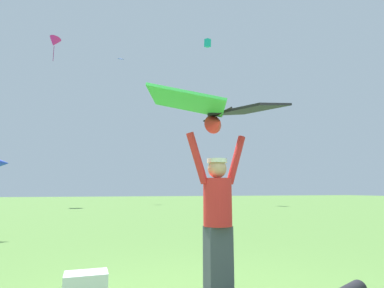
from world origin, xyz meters
TOP-DOWN VIEW (x-y plane):
  - kite_flyer_person at (0.16, 0.22)m, footprint 0.81×0.37m
  - held_stunt_kite at (0.17, 0.14)m, footprint 1.94×1.11m
  - distant_kite_teal_mid_left at (9.31, 25.12)m, footprint 0.72×0.84m
  - distant_kite_blue_mid_right at (0.71, 29.80)m, footprint 0.89×0.87m
  - distant_kite_magenta_high_right at (-5.66, 26.33)m, footprint 1.21×1.17m
  - cooler_box at (-1.30, 0.68)m, footprint 0.49×0.33m
  - marker_flag at (-3.73, 6.29)m, footprint 0.30×0.24m

SIDE VIEW (x-z plane):
  - cooler_box at x=-1.30m, z-range 0.00..0.30m
  - kite_flyer_person at x=0.16m, z-range -0.02..1.90m
  - marker_flag at x=-3.73m, z-range 0.77..2.86m
  - held_stunt_kite at x=0.17m, z-range 2.00..2.42m
  - distant_kite_magenta_high_right at x=-5.66m, z-range 13.84..16.30m
  - distant_kite_blue_mid_right at x=0.71m, z-range 15.61..15.94m
  - distant_kite_teal_mid_left at x=9.31m, z-range 16.18..17.13m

